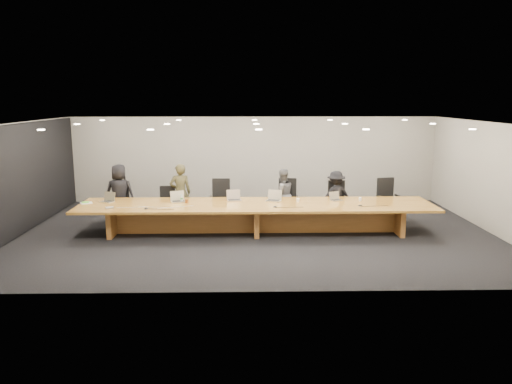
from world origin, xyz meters
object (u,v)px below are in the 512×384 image
laptop_d (273,196)px  chair_far_right (389,199)px  conference_table (256,213)px  laptop_b (178,197)px  chair_far_left (119,204)px  mic_right (360,205)px  chair_right (338,201)px  laptop_a (107,197)px  mic_center (275,206)px  water_bottle (182,198)px  chair_mid_right (287,200)px  laptop_c (234,195)px  chair_mid_left (221,200)px  person_b (180,193)px  person_c (282,195)px  laptop_e (336,196)px  av_box (110,208)px  paper_cup_near (298,200)px  mic_left (146,208)px  chair_left (167,204)px  person_d (336,196)px  person_a (120,193)px  amber_mug (187,201)px  paper_cup_far (360,199)px

laptop_d → chair_far_right: bearing=35.8°
conference_table → laptop_b: size_ratio=25.18×
chair_far_left → mic_right: size_ratio=8.32×
chair_right → laptop_a: chair_right is taller
laptop_d → mic_center: bearing=-69.7°
laptop_a → water_bottle: size_ratio=1.73×
chair_far_left → chair_mid_right: size_ratio=0.85×
mic_right → chair_mid_right: bearing=138.4°
conference_table → chair_far_left: (-3.79, 1.22, -0.01)m
conference_table → laptop_c: bearing=144.0°
chair_mid_left → laptop_c: (0.39, -0.81, 0.29)m
chair_far_left → person_b: size_ratio=0.63×
chair_mid_left → person_c: person_c is taller
chair_far_left → laptop_e: chair_far_left is taller
laptop_d → av_box: bearing=-149.2°
paper_cup_near → mic_left: paper_cup_near is taller
laptop_e → mic_right: 0.83m
laptop_e → paper_cup_near: (-1.02, -0.14, -0.07)m
chair_left → person_d: bearing=-3.5°
person_a → paper_cup_near: size_ratio=17.44×
chair_far_right → person_c: size_ratio=0.82×
chair_mid_left → person_a: person_a is taller
chair_left → person_d: size_ratio=0.71×
chair_mid_right → person_c: 0.19m
chair_left → chair_mid_right: bearing=-2.4°
laptop_c → mic_center: (1.03, -0.81, -0.13)m
chair_far_left → chair_mid_left: (2.83, 0.00, 0.09)m
person_d → chair_right: bearing=-161.4°
person_c → mic_center: (-0.30, -1.66, 0.03)m
person_b → av_box: size_ratio=8.53×
chair_far_right → laptop_a: 7.70m
laptop_e → av_box: laptop_e is taller
conference_table → paper_cup_near: size_ratio=96.36×
amber_mug → mic_left: size_ratio=0.85×
laptop_d → av_box: (-4.05, -0.76, -0.13)m
person_b → paper_cup_near: size_ratio=17.40×
chair_left → chair_mid_right: 3.33m
conference_table → laptop_d: 0.68m
chair_right → water_bottle: (-4.25, -0.95, 0.28)m
conference_table → mic_center: bearing=-40.7°
laptop_b → paper_cup_far: 4.75m
mic_center → chair_far_left: bearing=159.2°
laptop_e → mic_right: size_ratio=2.40×
laptop_c → amber_mug: laptop_c is taller
laptop_b → person_c: bearing=1.7°
person_a → conference_table: bearing=162.9°
chair_far_left → amber_mug: size_ratio=10.34×
person_c → paper_cup_near: size_ratio=15.73×
chair_far_left → laptop_a: chair_far_left is taller
mic_center → chair_far_right: bearing=26.5°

